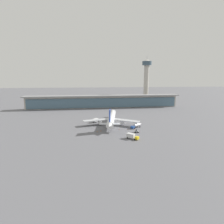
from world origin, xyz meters
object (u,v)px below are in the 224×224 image
Objects in this scene: safety_cone_alpha at (128,129)px; safety_cone_charlie at (119,129)px; service_truck_under_wing_blue at (136,126)px; service_truck_by_tail_olive at (107,119)px; control_tower at (146,78)px; safety_cone_echo at (101,131)px; airliner_on_stand at (112,118)px; service_truck_near_nose_red at (96,120)px; safety_cone_delta at (134,129)px; safety_cone_bravo at (97,132)px; service_truck_on_taxiway_yellow at (132,136)px; service_truck_mid_apron_grey at (137,131)px.

safety_cone_alpha is 1.00× the size of safety_cone_charlie.
service_truck_under_wing_blue is 32.36m from service_truck_by_tail_olive.
safety_cone_echo is at bearing -121.10° from control_tower.
airliner_on_stand is 78.97× the size of safety_cone_charlie.
service_truck_near_nose_red is 9.98× the size of safety_cone_charlie.
safety_cone_delta is at bearing -121.90° from service_truck_under_wing_blue.
airliner_on_stand reaches higher than safety_cone_bravo.
safety_cone_bravo is (-28.04, -6.37, -1.39)m from service_truck_under_wing_blue.
service_truck_on_taxiway_yellow is (6.83, -36.05, -2.97)m from airliner_on_stand.
safety_cone_delta is at bearing 5.52° from safety_cone_bravo.
service_truck_on_taxiway_yellow reaches higher than service_truck_mid_apron_grey.
service_truck_on_taxiway_yellow is 20.17m from safety_cone_delta.
service_truck_near_nose_red is 34.42m from service_truck_under_wing_blue.
safety_cone_alpha is 1.00× the size of safety_cone_delta.
service_truck_by_tail_olive is at bearing 96.37° from airliner_on_stand.
safety_cone_bravo is (-0.94, -27.60, -1.37)m from service_truck_near_nose_red.
safety_cone_alpha is 4.45m from safety_cone_delta.
service_truck_near_nose_red is 26.05m from safety_cone_echo.
service_truck_mid_apron_grey is at bearing -61.94° from airliner_on_stand.
service_truck_on_taxiway_yellow is at bearing -111.35° from service_truck_under_wing_blue.
safety_cone_charlie is (-3.91, 19.76, -1.37)m from service_truck_on_taxiway_yellow.
service_truck_under_wing_blue reaches higher than service_truck_mid_apron_grey.
safety_cone_echo is (-25.59, -4.74, -1.39)m from service_truck_under_wing_blue.
service_truck_mid_apron_grey reaches higher than safety_cone_charlie.
service_truck_near_nose_red and service_truck_on_taxiway_yellow have the same top height.
service_truck_near_nose_red reaches higher than safety_cone_charlie.
safety_cone_alpha is 1.00× the size of safety_cone_bravo.
service_truck_mid_apron_grey is 4.61× the size of safety_cone_delta.
safety_cone_bravo is (-12.24, -19.49, -4.35)m from airliner_on_stand.
service_truck_by_tail_olive is at bearing 115.61° from safety_cone_delta.
service_truck_near_nose_red is at bearing 128.98° from safety_cone_alpha.
service_truck_near_nose_red is 40.68m from service_truck_mid_apron_grey.
service_truck_near_nose_red is 47.73m from service_truck_on_taxiway_yellow.
service_truck_by_tail_olive is 33.07m from safety_cone_echo.
service_truck_on_taxiway_yellow is 19.33m from safety_cone_alpha.
service_truck_under_wing_blue is 1.21× the size of service_truck_on_taxiway_yellow.
safety_cone_echo is at bearing -104.39° from service_truck_by_tail_olive.
service_truck_by_tail_olive is (-17.38, 27.28, -0.83)m from service_truck_under_wing_blue.
service_truck_mid_apron_grey is at bearing -111.07° from control_tower.
airliner_on_stand is at bearing -83.63° from service_truck_by_tail_olive.
control_tower is at bearing 53.70° from service_truck_by_tail_olive.
service_truck_near_nose_red is at bearing -148.05° from service_truck_by_tail_olive.
airliner_on_stand reaches higher than safety_cone_echo.
airliner_on_stand is 14.22m from service_truck_near_nose_red.
safety_cone_bravo is (-72.75, -118.21, -34.80)m from control_tower.
service_truck_mid_apron_grey is 7.48m from safety_cone_delta.
service_truck_by_tail_olive reaches higher than safety_cone_alpha.
service_truck_near_nose_red is 35.24m from safety_cone_delta.
safety_cone_echo is (-16.63, 18.19, -1.37)m from service_truck_on_taxiway_yellow.
control_tower is at bearing 58.39° from safety_cone_bravo.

